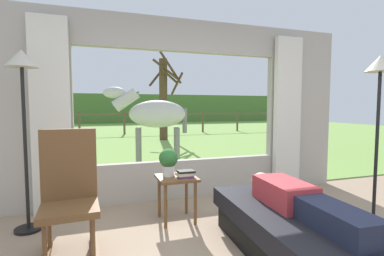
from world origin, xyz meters
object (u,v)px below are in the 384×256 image
object	(u,v)px
recliner_sofa	(294,232)
rocking_chair	(69,194)
floor_lamp_left	(23,86)
horse	(154,115)
book_stack	(186,174)
pasture_tree	(164,96)
side_table	(177,185)
reclining_person	(298,200)
potted_plant	(168,160)
floor_lamp_right	(379,88)

from	to	relation	value
recliner_sofa	rocking_chair	world-z (taller)	rocking_chair
floor_lamp_left	rocking_chair	bearing A→B (deg)	-53.82
floor_lamp_left	horse	distance (m)	3.41
rocking_chair	book_stack	bearing A→B (deg)	12.97
floor_lamp_left	pasture_tree	world-z (taller)	pasture_tree
horse	pasture_tree	world-z (taller)	pasture_tree
side_table	floor_lamp_left	bearing A→B (deg)	171.28
recliner_sofa	horse	size ratio (longest dim) A/B	0.96
reclining_person	rocking_chair	distance (m)	2.01
horse	side_table	bearing A→B (deg)	-174.88
pasture_tree	potted_plant	bearing A→B (deg)	-102.26
floor_lamp_left	floor_lamp_right	bearing A→B (deg)	-15.04
reclining_person	horse	bearing A→B (deg)	99.31
recliner_sofa	book_stack	xyz separation A→B (m)	(-0.69, 1.02, 0.34)
pasture_tree	reclining_person	bearing A→B (deg)	-95.35
recliner_sofa	floor_lamp_right	xyz separation A→B (m)	(1.35, 0.33, 1.31)
reclining_person	side_table	bearing A→B (deg)	127.41
horse	pasture_tree	xyz separation A→B (m)	(1.31, 4.84, 0.59)
floor_lamp_right	potted_plant	bearing A→B (deg)	159.77
rocking_chair	reclining_person	bearing A→B (deg)	-24.39
book_stack	floor_lamp_left	world-z (taller)	floor_lamp_left
floor_lamp_left	pasture_tree	xyz separation A→B (m)	(3.20, 7.66, 0.20)
reclining_person	horse	xyz separation A→B (m)	(-0.47, 4.19, 0.63)
rocking_chair	book_stack	xyz separation A→B (m)	(1.19, 0.35, 0.01)
floor_lamp_right	pasture_tree	xyz separation A→B (m)	(-0.51, 8.66, 0.21)
reclining_person	side_table	size ratio (longest dim) A/B	2.76
book_stack	side_table	bearing A→B (deg)	145.39
potted_plant	floor_lamp_right	distance (m)	2.49
reclining_person	side_table	xyz separation A→B (m)	(-0.78, 1.13, -0.10)
rocking_chair	recliner_sofa	bearing A→B (deg)	-23.04
rocking_chair	floor_lamp_right	distance (m)	3.39
book_stack	pasture_tree	distance (m)	8.20
side_table	floor_lamp_left	distance (m)	1.95
rocking_chair	side_table	size ratio (longest dim) A/B	2.15
potted_plant	horse	xyz separation A→B (m)	(0.39, 3.00, 0.45)
rocking_chair	pasture_tree	size ratio (longest dim) A/B	0.33
reclining_person	rocking_chair	xyz separation A→B (m)	(-1.88, 0.72, 0.02)
book_stack	floor_lamp_left	size ratio (longest dim) A/B	0.11
potted_plant	floor_lamp_left	xyz separation A→B (m)	(-1.50, 0.18, 0.84)
side_table	pasture_tree	bearing A→B (deg)	78.39
recliner_sofa	rocking_chair	bearing A→B (deg)	163.23
floor_lamp_right	pasture_tree	distance (m)	8.67
potted_plant	recliner_sofa	bearing A→B (deg)	-53.10
reclining_person	pasture_tree	distance (m)	9.16
book_stack	pasture_tree	xyz separation A→B (m)	(1.53, 7.96, 1.18)
potted_plant	floor_lamp_left	distance (m)	1.73
floor_lamp_right	recliner_sofa	bearing A→B (deg)	-166.31
side_table	potted_plant	bearing A→B (deg)	143.13
recliner_sofa	horse	xyz separation A→B (m)	(-0.47, 4.14, 0.94)
recliner_sofa	floor_lamp_left	distance (m)	3.01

